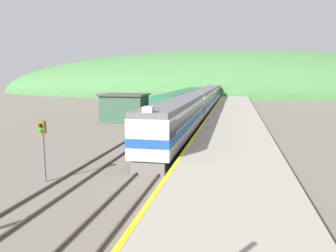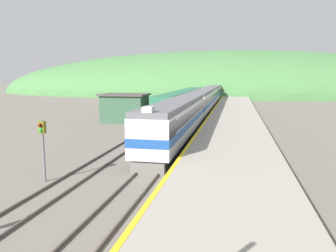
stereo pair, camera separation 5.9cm
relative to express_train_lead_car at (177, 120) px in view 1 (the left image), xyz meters
The scene contains 11 objects.
track_main 41.25m from the express_train_lead_car, 90.00° to the left, with size 1.52×180.00×0.16m.
track_siding 41.45m from the express_train_lead_car, 95.60° to the left, with size 1.52×180.00×0.16m.
platform 21.87m from the express_train_lead_car, 76.41° to the left, with size 6.58×140.00×1.06m.
distant_hills 93.85m from the express_train_lead_car, 90.00° to the left, with size 172.97×77.84×30.56m.
station_shed 15.56m from the express_train_lead_car, 127.24° to the left, with size 6.17×4.64×3.81m.
express_train_lead_car is the anchor object (origin of this frame).
carriage_second 22.00m from the express_train_lead_car, 90.00° to the left, with size 2.86×20.06×3.93m.
carriage_third 42.94m from the express_train_lead_car, 90.00° to the left, with size 2.86×20.06×3.93m.
carriage_fourth 63.88m from the express_train_lead_car, 90.00° to the left, with size 2.86×20.06×3.93m.
siding_train 29.96m from the express_train_lead_car, 97.75° to the left, with size 2.90×38.45×3.57m.
signal_post_siding 14.17m from the express_train_lead_car, 113.11° to the right, with size 0.36×0.42×3.64m.
Camera 1 is at (5.27, -0.94, 6.14)m, focal length 35.00 mm.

